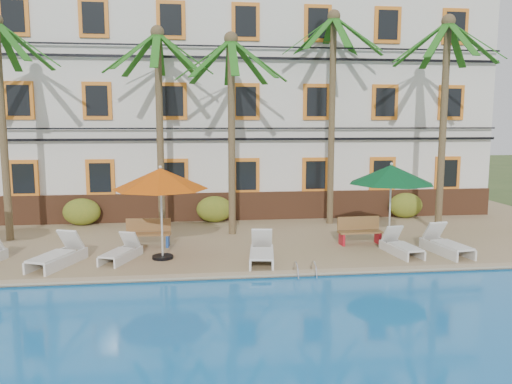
{
  "coord_description": "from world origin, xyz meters",
  "views": [
    {
      "loc": [
        -0.53,
        -13.97,
        4.37
      ],
      "look_at": [
        1.46,
        3.0,
        2.0
      ],
      "focal_mm": 35.0,
      "sensor_mm": 36.0,
      "label": 1
    }
  ],
  "objects": [
    {
      "name": "ground",
      "position": [
        0.0,
        0.0,
        0.0
      ],
      "size": [
        100.0,
        100.0,
        0.0
      ],
      "primitive_type": "plane",
      "color": "#384C23",
      "rests_on": "ground"
    },
    {
      "name": "pool_deck",
      "position": [
        0.0,
        5.0,
        0.12
      ],
      "size": [
        30.0,
        12.0,
        0.25
      ],
      "primitive_type": "cube",
      "color": "tan",
      "rests_on": "ground"
    },
    {
      "name": "pool_coping",
      "position": [
        0.0,
        -0.9,
        0.28
      ],
      "size": [
        30.0,
        0.35,
        0.06
      ],
      "primitive_type": "cube",
      "color": "tan",
      "rests_on": "pool_deck"
    },
    {
      "name": "hotel_building",
      "position": [
        0.0,
        9.98,
        5.37
      ],
      "size": [
        25.4,
        6.44,
        10.22
      ],
      "color": "silver",
      "rests_on": "pool_deck"
    },
    {
      "name": "palm_a",
      "position": [
        -7.19,
        4.24,
        5.24
      ],
      "size": [
        4.05,
        4.05,
        7.78
      ],
      "color": "brown",
      "rests_on": "pool_deck"
    },
    {
      "name": "palm_b",
      "position": [
        -1.92,
        5.13,
        5.16
      ],
      "size": [
        4.05,
        4.05,
        7.66
      ],
      "color": "brown",
      "rests_on": "pool_deck"
    },
    {
      "name": "palm_c",
      "position": [
        0.72,
        4.31,
        4.98
      ],
      "size": [
        4.05,
        4.05,
        7.34
      ],
      "color": "brown",
      "rests_on": "pool_deck"
    },
    {
      "name": "palm_d",
      "position": [
        4.87,
        5.82,
        5.66
      ],
      "size": [
        4.05,
        4.05,
        8.52
      ],
      "color": "brown",
      "rests_on": "pool_deck"
    },
    {
      "name": "palm_e",
      "position": [
        8.58,
        3.81,
        5.38
      ],
      "size": [
        4.05,
        4.05,
        8.03
      ],
      "color": "brown",
      "rests_on": "pool_deck"
    },
    {
      "name": "shrub_left",
      "position": [
        -5.23,
        6.6,
        0.8
      ],
      "size": [
        1.5,
        0.9,
        1.1
      ],
      "primitive_type": "ellipsoid",
      "color": "#1D5819",
      "rests_on": "pool_deck"
    },
    {
      "name": "shrub_mid",
      "position": [
        0.14,
        6.6,
        0.8
      ],
      "size": [
        1.5,
        0.9,
        1.1
      ],
      "primitive_type": "ellipsoid",
      "color": "#1D5819",
      "rests_on": "pool_deck"
    },
    {
      "name": "shrub_right",
      "position": [
        8.47,
        6.6,
        0.8
      ],
      "size": [
        1.5,
        0.9,
        1.1
      ],
      "primitive_type": "ellipsoid",
      "color": "#1D5819",
      "rests_on": "pool_deck"
    },
    {
      "name": "umbrella_red",
      "position": [
        -1.64,
        1.12,
        2.7
      ],
      "size": [
        2.87,
        2.87,
        2.86
      ],
      "color": "black",
      "rests_on": "pool_deck"
    },
    {
      "name": "umbrella_green",
      "position": [
        5.82,
        1.78,
        2.67
      ],
      "size": [
        2.84,
        2.84,
        2.83
      ],
      "color": "black",
      "rests_on": "pool_deck"
    },
    {
      "name": "lounger_b",
      "position": [
        -4.62,
        0.73,
        0.56
      ],
      "size": [
        1.4,
        2.15,
        0.96
      ],
      "color": "silver",
      "rests_on": "pool_deck"
    },
    {
      "name": "lounger_c",
      "position": [
        -2.87,
        1.09,
        0.51
      ],
      "size": [
        1.18,
        1.79,
        0.8
      ],
      "color": "silver",
      "rests_on": "pool_deck"
    },
    {
      "name": "lounger_d",
      "position": [
        1.33,
        0.38,
        0.55
      ],
      "size": [
        0.95,
        2.03,
        0.92
      ],
      "color": "silver",
      "rests_on": "pool_deck"
    },
    {
      "name": "lounger_e",
      "position": [
        5.82,
        0.77,
        0.52
      ],
      "size": [
        0.85,
        1.83,
        0.84
      ],
      "color": "silver",
      "rests_on": "pool_deck"
    },
    {
      "name": "lounger_f",
      "position": [
        7.27,
        0.68,
        0.55
      ],
      "size": [
        0.97,
        2.06,
        0.93
      ],
      "color": "silver",
      "rests_on": "pool_deck"
    },
    {
      "name": "bench_left",
      "position": [
        -2.21,
        2.75,
        0.72
      ],
      "size": [
        1.52,
        0.56,
        0.93
      ],
      "color": "olive",
      "rests_on": "pool_deck"
    },
    {
      "name": "bench_right",
      "position": [
        4.95,
        2.25,
        0.72
      ],
      "size": [
        1.52,
        0.55,
        0.93
      ],
      "color": "olive",
      "rests_on": "pool_deck"
    },
    {
      "name": "pool_ladder",
      "position": [
        2.34,
        -1.0,
        0.25
      ],
      "size": [
        0.54,
        0.74,
        0.74
      ],
      "color": "silver",
      "rests_on": "ground"
    }
  ]
}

